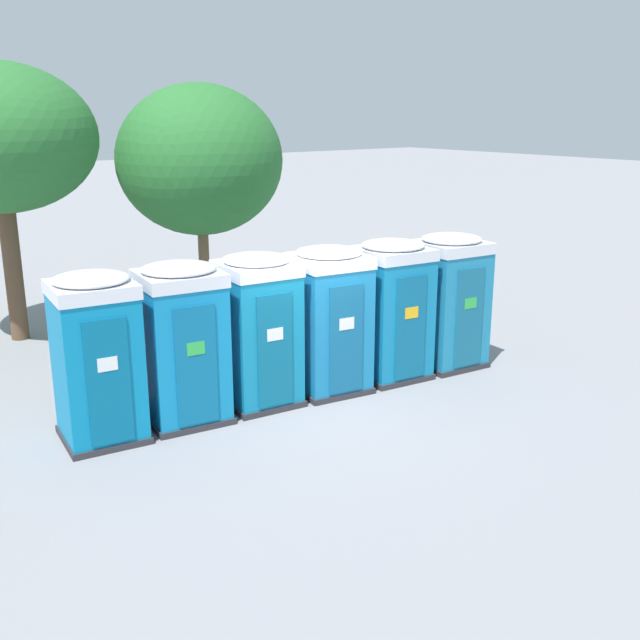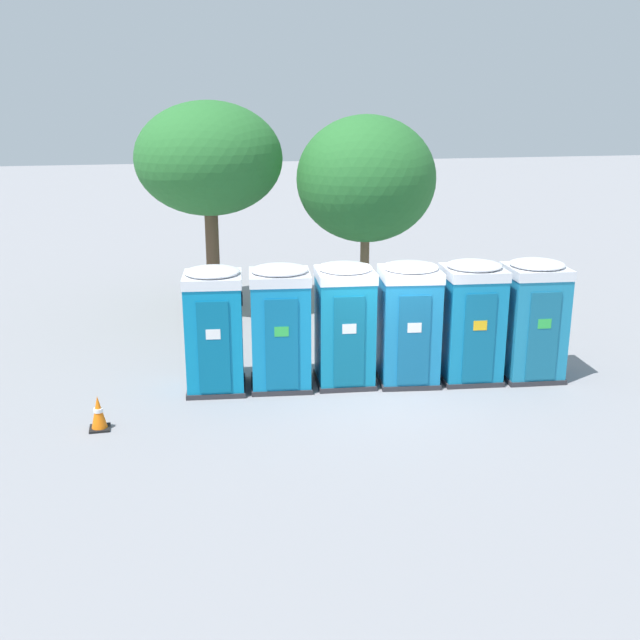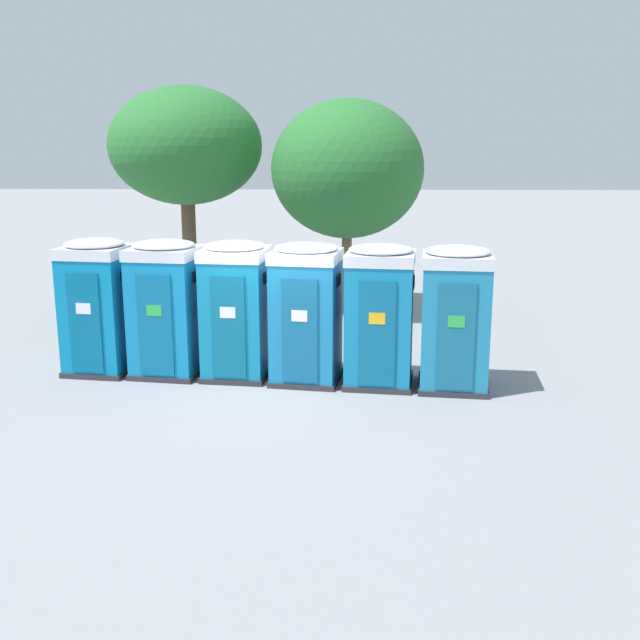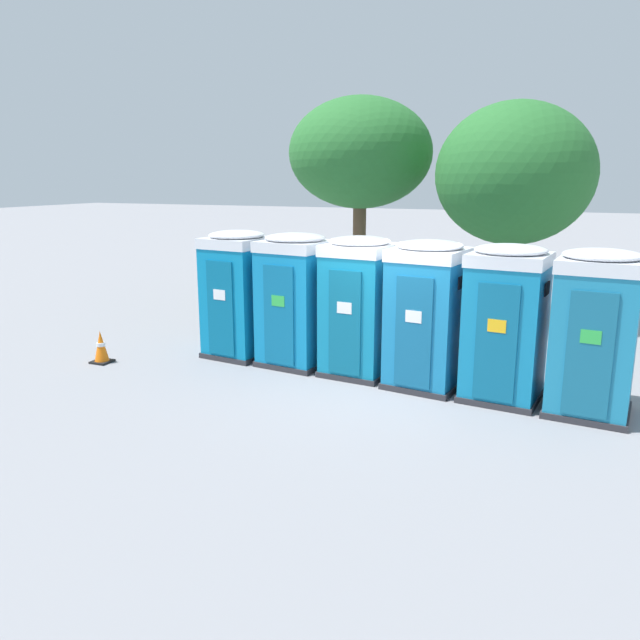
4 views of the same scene
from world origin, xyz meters
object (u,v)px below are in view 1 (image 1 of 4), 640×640
at_px(portapotty_1, 182,342).
at_px(street_tree_1, 200,160).
at_px(portapotty_5, 449,300).
at_px(portapotty_0, 97,357).
at_px(portapotty_4, 391,309).
at_px(portapotty_2, 258,329).
at_px(portapotty_3, 329,319).

relative_size(portapotty_1, street_tree_1, 0.48).
relative_size(portapotty_5, street_tree_1, 0.48).
distance_m(portapotty_0, portapotty_5, 6.61).
bearing_deg(portapotty_5, portapotty_4, 172.39).
xyz_separation_m(portapotty_0, portapotty_1, (1.32, -0.12, -0.00)).
height_order(portapotty_1, portapotty_5, same).
xyz_separation_m(portapotty_0, portapotty_2, (2.63, -0.23, 0.00)).
relative_size(portapotty_0, portapotty_2, 1.00).
bearing_deg(portapotty_3, street_tree_1, 82.85).
bearing_deg(portapotty_5, portapotty_0, 173.29).
height_order(portapotty_0, portapotty_2, same).
bearing_deg(portapotty_4, portapotty_0, 173.52).
bearing_deg(portapotty_3, portapotty_0, 173.51).
bearing_deg(portapotty_0, portapotty_2, -4.97).
distance_m(portapotty_2, portapotty_5, 3.97).
relative_size(portapotty_1, portapotty_2, 1.00).
height_order(portapotty_4, portapotty_5, same).
distance_m(portapotty_2, portapotty_4, 2.64).
xyz_separation_m(portapotty_5, street_tree_1, (-1.91, 6.05, 2.35)).
height_order(portapotty_1, portapotty_3, same).
bearing_deg(street_tree_1, portapotty_4, -84.20).
height_order(portapotty_0, street_tree_1, street_tree_1).
bearing_deg(portapotty_3, portapotty_2, 170.45).
xyz_separation_m(portapotty_0, street_tree_1, (4.66, 5.27, 2.35)).
bearing_deg(portapotty_4, portapotty_5, -7.61).
xyz_separation_m(portapotty_1, portapotty_2, (1.32, -0.11, 0.00)).
distance_m(portapotty_2, portapotty_3, 1.32).
height_order(portapotty_0, portapotty_1, same).
relative_size(portapotty_0, portapotty_4, 1.00).
bearing_deg(portapotty_3, portapotty_1, 172.77).
height_order(portapotty_1, portapotty_2, same).
bearing_deg(portapotty_1, street_tree_1, 58.22).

